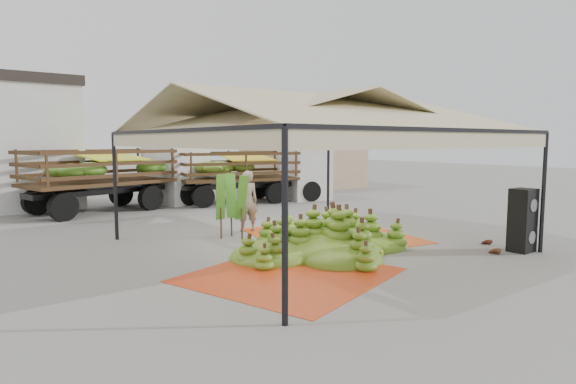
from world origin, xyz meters
TOP-DOWN VIEW (x-y plane):
  - ground at (0.00, 0.00)m, footprint 90.00×90.00m
  - canopy_tent at (0.00, 0.00)m, footprint 8.10×8.10m
  - building_tan at (10.00, 13.00)m, footprint 6.30×5.30m
  - tarp_left at (-2.29, -1.86)m, footprint 4.69×4.58m
  - tarp_right at (1.23, 0.73)m, footprint 4.97×5.13m
  - banana_heap at (-0.23, -0.74)m, footprint 6.21×5.68m
  - hand_yellow_a at (0.35, -1.80)m, footprint 0.50×0.41m
  - hand_yellow_b at (0.14, -1.49)m, footprint 0.61×0.56m
  - hand_red_a at (2.79, -3.44)m, footprint 0.58×0.53m
  - hand_red_b at (3.70, -2.72)m, footprint 0.43×0.35m
  - hand_green at (-0.92, -1.17)m, footprint 0.64×0.61m
  - hanging_bunches at (0.87, 1.12)m, footprint 1.74×0.24m
  - speaker_stack at (3.70, -3.66)m, footprint 0.58×0.51m
  - banana_leaves at (-1.42, 2.27)m, footprint 0.96×1.36m
  - vendor at (-0.39, 2.82)m, footprint 0.78×0.62m
  - truck_left at (-1.58, 10.11)m, footprint 7.77×4.09m
  - truck_right at (4.16, 8.83)m, footprint 7.30×3.73m

SIDE VIEW (x-z plane):
  - ground at x=0.00m, z-range 0.00..0.00m
  - banana_leaves at x=-1.42m, z-range -1.85..1.85m
  - tarp_left at x=-2.29m, z-range 0.00..0.01m
  - tarp_right at x=1.23m, z-range 0.00..0.01m
  - hand_red_b at x=3.70m, z-range 0.00..0.19m
  - hand_red_a at x=2.79m, z-range 0.00..0.22m
  - hand_yellow_a at x=0.35m, z-range 0.00..0.23m
  - hand_green at x=-0.92m, z-range 0.00..0.23m
  - hand_yellow_b at x=0.14m, z-range 0.00..0.23m
  - banana_heap at x=-0.23m, z-range 0.00..1.08m
  - speaker_stack at x=3.70m, z-range 0.00..1.60m
  - vendor at x=-0.39m, z-range 0.00..1.88m
  - truck_right at x=4.16m, z-range 0.28..2.67m
  - truck_left at x=-1.58m, z-range 0.30..2.84m
  - building_tan at x=10.00m, z-range 0.02..4.12m
  - hanging_bunches at x=0.87m, z-range 2.52..2.72m
  - canopy_tent at x=0.00m, z-range 1.30..5.30m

